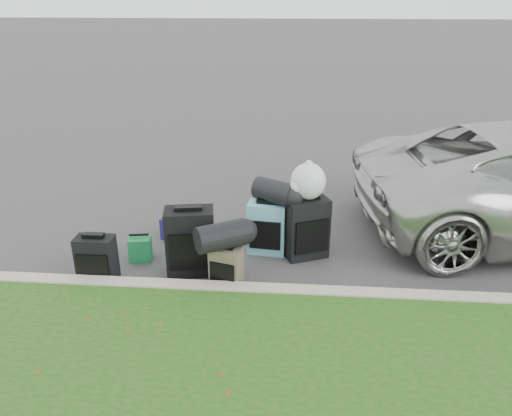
# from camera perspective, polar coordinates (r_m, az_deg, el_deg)

# --- Properties ---
(ground) EXTENTS (120.00, 120.00, 0.00)m
(ground) POSITION_cam_1_polar(r_m,az_deg,el_deg) (6.37, 0.76, -5.29)
(ground) COLOR #383535
(ground) RESTS_ON ground
(curb) EXTENTS (120.00, 0.18, 0.15)m
(curb) POSITION_cam_1_polar(r_m,az_deg,el_deg) (5.48, 0.05, -9.63)
(curb) COLOR #9E937F
(curb) RESTS_ON ground
(suitcase_small_black) EXTENTS (0.44, 0.24, 0.54)m
(suitcase_small_black) POSITION_cam_1_polar(r_m,az_deg,el_deg) (5.99, -17.76, -5.55)
(suitcase_small_black) COLOR black
(suitcase_small_black) RESTS_ON ground
(suitcase_large_black_left) EXTENTS (0.61, 0.42, 0.80)m
(suitcase_large_black_left) POSITION_cam_1_polar(r_m,az_deg,el_deg) (5.85, -7.52, -3.82)
(suitcase_large_black_left) COLOR black
(suitcase_large_black_left) RESTS_ON ground
(suitcase_olive) EXTENTS (0.39, 0.30, 0.48)m
(suitcase_olive) POSITION_cam_1_polar(r_m,az_deg,el_deg) (5.63, -3.43, -6.74)
(suitcase_olive) COLOR #47412F
(suitcase_olive) RESTS_ON ground
(suitcase_teal) EXTENTS (0.50, 0.33, 0.67)m
(suitcase_teal) POSITION_cam_1_polar(r_m,az_deg,el_deg) (6.29, 1.28, -2.26)
(suitcase_teal) COLOR teal
(suitcase_teal) RESTS_ON ground
(suitcase_large_black_right) EXTENTS (0.59, 0.48, 0.77)m
(suitcase_large_black_right) POSITION_cam_1_polar(r_m,az_deg,el_deg) (6.19, 5.79, -2.31)
(suitcase_large_black_right) COLOR black
(suitcase_large_black_right) RESTS_ON ground
(tote_green) EXTENTS (0.30, 0.25, 0.30)m
(tote_green) POSITION_cam_1_polar(r_m,az_deg,el_deg) (6.35, -13.08, -4.54)
(tote_green) COLOR #1D8342
(tote_green) RESTS_ON ground
(tote_navy) EXTENTS (0.34, 0.31, 0.30)m
(tote_navy) POSITION_cam_1_polar(r_m,az_deg,el_deg) (6.78, -9.46, -2.35)
(tote_navy) COLOR navy
(tote_navy) RESTS_ON ground
(duffel_left) EXTENTS (0.64, 0.54, 0.30)m
(duffel_left) POSITION_cam_1_polar(r_m,az_deg,el_deg) (5.44, -3.94, -3.22)
(duffel_left) COLOR black
(duffel_left) RESTS_ON suitcase_olive
(duffel_right) EXTENTS (0.59, 0.52, 0.29)m
(duffel_right) POSITION_cam_1_polar(r_m,az_deg,el_deg) (6.11, 2.19, 1.88)
(duffel_right) COLOR black
(duffel_right) RESTS_ON suitcase_teal
(trash_bag) EXTENTS (0.43, 0.43, 0.43)m
(trash_bag) POSITION_cam_1_polar(r_m,az_deg,el_deg) (6.00, 5.97, 3.05)
(trash_bag) COLOR silver
(trash_bag) RESTS_ON suitcase_large_black_right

